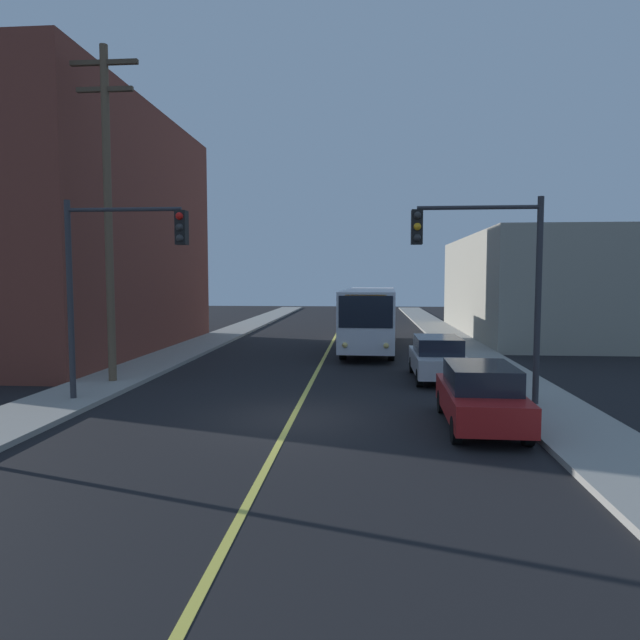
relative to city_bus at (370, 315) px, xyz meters
name	(u,v)px	position (x,y,z in m)	size (l,w,h in m)	color
ground_plane	(293,418)	(-2.20, -15.27, -1.82)	(120.00, 120.00, 0.00)	black
sidewalk_left	(165,359)	(-9.45, -5.27, -1.74)	(2.50, 90.00, 0.15)	gray
sidewalk_right	(486,363)	(5.05, -5.27, -1.74)	(2.50, 90.00, 0.15)	gray
lane_stripe_center	(329,349)	(-2.20, -0.27, -1.81)	(0.16, 60.00, 0.01)	#D8CC4C
building_left_brick	(62,232)	(-15.69, -2.52, 4.32)	(10.00, 18.05, 12.29)	brown
building_right_warehouse	(558,286)	(12.29, 7.74, 1.43)	(12.00, 19.43, 6.51)	gray
city_bus	(370,315)	(0.00, 0.00, 0.00)	(3.01, 12.23, 3.20)	silver
parked_car_red	(481,395)	(2.72, -15.85, -0.98)	(1.90, 4.44, 1.62)	maroon
parked_car_silver	(437,357)	(2.47, -9.05, -0.98)	(1.82, 4.40, 1.62)	#B7B7BC
utility_pole_near	(108,201)	(-9.26, -11.02, 4.69)	(2.40, 0.28, 11.67)	brown
traffic_signal_left_corner	(118,262)	(-7.61, -13.97, 2.49)	(3.75, 0.48, 6.00)	#2D2D33
traffic_signal_right_corner	(485,261)	(3.21, -13.59, 2.49)	(3.75, 0.48, 6.00)	#2D2D33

